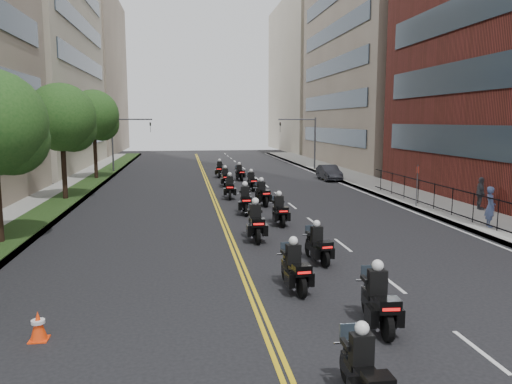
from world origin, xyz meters
The scene contains 29 objects.
ground centered at (0.00, 0.00, 0.00)m, with size 160.00×160.00×0.00m, color black.
sidewalk_right centered at (12.00, 25.00, 0.07)m, with size 4.00×90.00×0.15m, color gray.
sidewalk_left centered at (-12.00, 25.00, 0.07)m, with size 4.00×90.00×0.15m, color gray.
grass_strip centered at (-11.20, 25.00, 0.17)m, with size 2.00×90.00×0.04m, color #1E3714.
building_right_tan centered at (21.48, 48.00, 15.00)m, with size 15.11×28.00×30.00m.
building_right_far centered at (21.50, 78.00, 13.00)m, with size 15.00×28.00×26.00m, color #ADA48C.
building_left_mid centered at (-21.98, 48.00, 17.00)m, with size 16.11×28.00×34.00m.
building_left_far centered at (-22.00, 78.00, 13.00)m, with size 16.00×28.00×26.00m, color gray.
iron_fence centered at (11.00, 12.00, 0.90)m, with size 0.05×28.00×1.50m.
street_trees centered at (-11.05, 18.61, 5.13)m, with size 4.40×38.40×7.98m.
traffic_signal_right centered at (9.54, 42.00, 3.70)m, with size 4.09×0.20×5.60m.
traffic_signal_left centered at (-9.54, 42.00, 3.70)m, with size 4.09×0.20×5.60m.
motorcycle_0 centered at (-0.26, -1.72, 0.63)m, with size 0.50×2.16×1.60m.
motorcycle_1 centered at (1.36, 1.58, 0.70)m, with size 0.63×2.39×1.77m.
motorcycle_2 centered at (-0.10, 4.73, 0.67)m, with size 0.62×2.29×1.69m.
motorcycle_3 centered at (1.43, 7.61, 0.63)m, with size 0.65×2.15×1.59m.
motorcycle_4 centered at (-0.35, 11.44, 0.75)m, with size 0.59×2.56×1.89m.
motorcycle_5 centered at (1.33, 14.55, 0.68)m, with size 0.54×2.34×1.72m.
motorcycle_6 centered at (-0.03, 17.77, 0.73)m, with size 0.61×2.50×1.85m.
motorcycle_7 centered at (1.36, 20.45, 0.69)m, with size 0.72×2.38×1.76m.
motorcycle_8 centered at (-0.37, 23.53, 0.71)m, with size 0.65×2.43×1.79m.
motorcycle_9 centered at (1.62, 27.19, 0.65)m, with size 0.56×2.23×1.64m.
motorcycle_10 centered at (-0.15, 29.84, 0.68)m, with size 0.53×2.31×1.71m.
motorcycle_11 centered at (1.45, 33.72, 0.65)m, with size 0.66×2.21×1.63m.
motorcycle_12 centered at (-0.11, 36.60, 0.68)m, with size 0.68×2.34×1.73m.
parked_sedan centered at (9.40, 32.92, 0.67)m, with size 1.42×4.08×1.34m, color black.
pedestrian_a centered at (11.20, 11.91, 1.13)m, with size 0.72×0.47×1.97m, color #495887.
pedestrian_c centered at (13.50, 16.34, 1.10)m, with size 1.11×0.46×1.90m, color #45474E.
traffic_cone centered at (-7.00, 2.10, 0.36)m, with size 0.44×0.44×0.73m.
Camera 1 is at (-3.46, -9.96, 5.25)m, focal length 35.00 mm.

